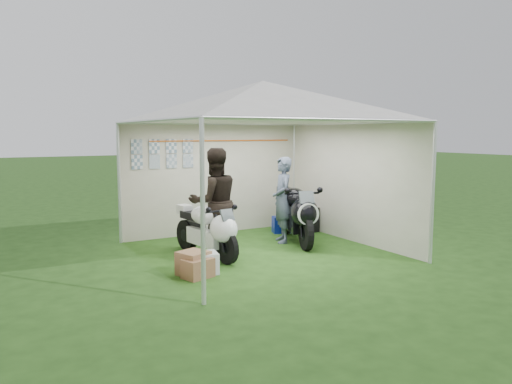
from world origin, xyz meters
TOP-DOWN VIEW (x-y plane):
  - ground at (0.00, 0.00)m, footprint 80.00×80.00m
  - canopy_tent at (-0.00, 0.03)m, footprint 5.66×5.66m
  - motorcycle_white at (-0.99, 0.11)m, footprint 0.57×1.82m
  - motorcycle_black at (0.96, 0.35)m, footprint 0.98×2.12m
  - paddock_stand at (1.28, 1.30)m, footprint 0.53×0.42m
  - person_dark_jacket at (-0.82, 0.23)m, footprint 0.96×0.78m
  - person_blue_jacket at (0.75, 0.52)m, footprint 0.58×0.70m
  - equipment_box at (1.70, 1.16)m, footprint 0.55×0.45m
  - crate_0 at (-1.48, -0.71)m, footprint 0.54×0.45m
  - crate_1 at (-1.62, -0.73)m, footprint 0.52×0.52m
  - crate_2 at (-1.51, -0.55)m, footprint 0.32×0.28m
  - crate_3 at (-1.62, -0.90)m, footprint 0.50×0.42m

SIDE VIEW (x-z plane):
  - ground at x=0.00m, z-range 0.00..0.00m
  - crate_2 at x=-1.51m, z-range 0.00..0.21m
  - crate_3 at x=-1.62m, z-range 0.00..0.28m
  - crate_0 at x=-1.48m, z-range 0.00..0.31m
  - paddock_stand at x=1.28m, z-range 0.00..0.35m
  - crate_1 at x=-1.62m, z-range 0.00..0.36m
  - equipment_box at x=1.70m, z-range 0.00..0.53m
  - motorcycle_white at x=-0.99m, z-range 0.05..0.95m
  - motorcycle_black at x=0.96m, z-range 0.06..1.14m
  - person_blue_jacket at x=0.75m, z-range 0.00..1.66m
  - person_dark_jacket at x=-0.82m, z-range 0.00..1.86m
  - canopy_tent at x=0.00m, z-range 1.08..4.08m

